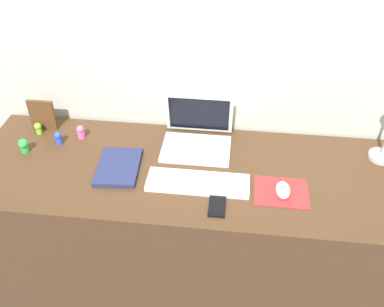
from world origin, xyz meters
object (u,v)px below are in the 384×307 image
Objects in this scene: toy_figurine_pink at (81,132)px; toy_figurine_blue at (58,138)px; picture_frame at (42,115)px; toy_figurine_green at (24,145)px; mouse at (283,190)px; laptop at (197,133)px; notebook_pad at (119,167)px; cell_phone at (217,204)px; keyboard at (198,183)px; toy_figurine_lime at (38,128)px.

toy_figurine_pink is 0.10m from toy_figurine_blue.
toy_figurine_green is at bearing -96.08° from picture_frame.
picture_frame is 2.44× the size of toy_figurine_blue.
picture_frame is at bearing 163.63° from mouse.
toy_figurine_green is (-0.02, -0.18, -0.04)m from picture_frame.
laptop is at bearing 141.88° from mouse.
notebook_pad is 3.68× the size of toy_figurine_green.
toy_figurine_pink is at bearing 163.33° from mouse.
cell_phone is at bearing -25.16° from notebook_pad.
mouse is 0.94m from toy_figurine_pink.
keyboard is 0.35m from notebook_pad.
toy_figurine_blue is at bearing -146.67° from toy_figurine_pink.
picture_frame is (-0.76, 0.31, 0.06)m from keyboard.
toy_figurine_green is at bearing -149.81° from toy_figurine_blue.
toy_figurine_blue is 0.94× the size of toy_figurine_green.
laptop is 0.38m from notebook_pad.
laptop is 0.73m from toy_figurine_lime.
notebook_pad is at bearing -30.66° from picture_frame.
toy_figurine_blue is 0.15m from toy_figurine_green.
keyboard is 6.66× the size of toy_figurine_blue.
mouse is 1.73× the size of toy_figurine_lime.
laptop is 0.76m from toy_figurine_green.
keyboard is at bearing 177.54° from mouse.
laptop is 3.12× the size of mouse.
toy_figurine_green reaches higher than notebook_pad.
picture_frame is 0.19m from toy_figurine_green.
toy_figurine_blue reaches higher than mouse.
cell_phone is 0.46m from notebook_pad.
toy_figurine_pink is at bearing 33.33° from toy_figurine_blue.
toy_figurine_green is at bearing 172.89° from mouse.
toy_figurine_green reaches higher than cell_phone.
mouse is at bearing -2.46° from keyboard.
mouse reaches higher than keyboard.
toy_figurine_pink reaches higher than keyboard.
mouse is 1.49× the size of toy_figurine_pink.
mouse is at bearing -10.07° from notebook_pad.
toy_figurine_pink is (-0.53, -0.02, -0.02)m from laptop.
mouse reaches higher than cell_phone.
mouse is 0.68m from notebook_pad.
mouse is at bearing -16.37° from picture_frame.
toy_figurine_blue reaches higher than keyboard.
picture_frame is 2.70× the size of toy_figurine_lime.
toy_figurine_lime is at bearing 161.05° from keyboard.
toy_figurine_pink is 1.16× the size of toy_figurine_lime.
picture_frame is at bearing 145.45° from notebook_pad.
keyboard is at bearing -24.29° from toy_figurine_pink.
laptop is 0.40m from cell_phone.
laptop is 5.41× the size of toy_figurine_lime.
laptop is at bearing 0.88° from toy_figurine_lime.
laptop reaches higher than keyboard.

